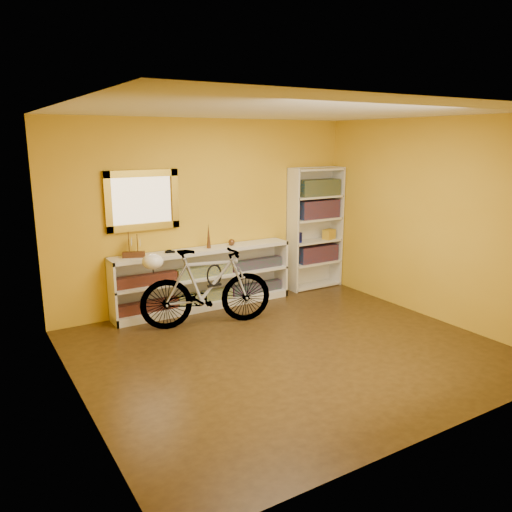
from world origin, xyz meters
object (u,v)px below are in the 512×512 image
console_unit (204,279)px  bicycle (207,287)px  bookcase (315,229)px  helmet (153,262)px

console_unit → bicycle: (-0.27, -0.64, 0.08)m
bicycle → bookcase: bearing=-59.5°
bookcase → helmet: size_ratio=7.37×
helmet → console_unit: bearing=28.1°
bookcase → helmet: 2.90m
bookcase → bicycle: bookcase is taller
console_unit → bookcase: bearing=0.7°
console_unit → bicycle: size_ratio=1.52×
console_unit → helmet: helmet is taller
helmet → bicycle: bearing=-13.9°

